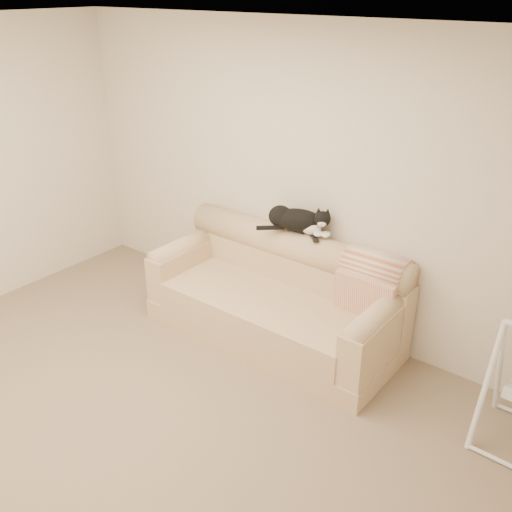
{
  "coord_description": "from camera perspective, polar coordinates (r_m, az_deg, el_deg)",
  "views": [
    {
      "loc": [
        2.55,
        -1.88,
        2.83
      ],
      "look_at": [
        0.09,
        1.27,
        0.9
      ],
      "focal_mm": 40.0,
      "sensor_mm": 36.0,
      "label": 1
    }
  ],
  "objects": [
    {
      "name": "ground_plane",
      "position": [
        4.25,
        -12.08,
        -16.7
      ],
      "size": [
        5.0,
        5.0,
        0.0
      ],
      "primitive_type": "plane",
      "color": "#756049",
      "rests_on": "ground"
    },
    {
      "name": "room_shell",
      "position": [
        3.42,
        -14.41,
        2.59
      ],
      "size": [
        5.04,
        4.04,
        2.6
      ],
      "color": "beige",
      "rests_on": "ground"
    },
    {
      "name": "sofa",
      "position": [
        4.96,
        2.14,
        -4.21
      ],
      "size": [
        2.2,
        0.93,
        0.9
      ],
      "color": "tan",
      "rests_on": "ground"
    },
    {
      "name": "remote_a",
      "position": [
        4.89,
        4.08,
        2.63
      ],
      "size": [
        0.18,
        0.05,
        0.03
      ],
      "color": "black",
      "rests_on": "sofa"
    },
    {
      "name": "remote_b",
      "position": [
        4.77,
        5.81,
        1.89
      ],
      "size": [
        0.16,
        0.15,
        0.02
      ],
      "color": "black",
      "rests_on": "sofa"
    },
    {
      "name": "tuxedo_cat",
      "position": [
        4.82,
        4.16,
        3.63
      ],
      "size": [
        0.61,
        0.42,
        0.25
      ],
      "color": "black",
      "rests_on": "sofa"
    },
    {
      "name": "throw_blanket",
      "position": [
        4.61,
        11.75,
        -1.96
      ],
      "size": [
        0.51,
        0.38,
        0.58
      ],
      "color": "#C86B43",
      "rests_on": "sofa"
    }
  ]
}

